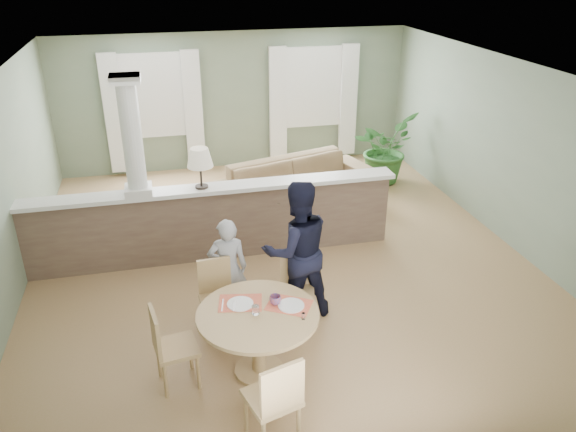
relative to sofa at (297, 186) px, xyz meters
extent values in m
plane|color=tan|center=(-0.67, -1.59, -0.41)|extent=(8.00, 8.00, 0.00)
cube|color=gray|center=(-0.67, 2.41, 0.94)|extent=(7.00, 0.02, 2.70)
cube|color=gray|center=(-4.17, -1.59, 0.94)|extent=(0.02, 8.00, 2.70)
cube|color=gray|center=(2.83, -1.59, 0.94)|extent=(0.02, 8.00, 2.70)
cube|color=gray|center=(-0.67, -5.59, 0.94)|extent=(7.00, 0.02, 2.70)
cube|color=white|center=(-0.67, -1.59, 2.29)|extent=(7.00, 8.00, 0.02)
cube|color=white|center=(-2.27, 2.38, 1.14)|extent=(1.10, 0.02, 1.50)
cube|color=white|center=(-2.27, 2.35, 1.14)|extent=(1.22, 0.04, 1.62)
cube|color=white|center=(0.93, 2.38, 1.14)|extent=(1.10, 0.02, 1.50)
cube|color=white|center=(0.93, 2.35, 1.14)|extent=(1.22, 0.04, 1.62)
cube|color=white|center=(-3.02, 2.29, 0.84)|extent=(0.35, 0.10, 2.30)
cube|color=white|center=(-1.52, 2.29, 0.84)|extent=(0.35, 0.10, 2.30)
cube|color=white|center=(0.18, 2.29, 0.84)|extent=(0.35, 0.10, 2.30)
cube|color=white|center=(1.68, 2.29, 0.84)|extent=(0.35, 0.10, 2.30)
cube|color=#77614C|center=(-1.57, -1.39, 0.11)|extent=(5.20, 0.22, 1.05)
cube|color=white|center=(-1.57, -1.39, 0.67)|extent=(5.32, 0.36, 0.06)
cube|color=white|center=(-2.57, -1.39, 0.75)|extent=(0.36, 0.36, 0.10)
cylinder|color=white|center=(-2.57, -1.39, 1.49)|extent=(0.26, 0.26, 1.39)
cube|color=white|center=(-2.57, -1.39, 2.24)|extent=(0.38, 0.38, 0.10)
cylinder|color=black|center=(-1.72, -1.39, 0.71)|extent=(0.18, 0.18, 0.03)
cylinder|color=black|center=(-1.72, -1.39, 0.87)|extent=(0.03, 0.03, 0.28)
cone|color=beige|center=(-1.72, -1.39, 1.14)|extent=(0.36, 0.36, 0.26)
imported|color=#8F6C4E|center=(0.00, 0.00, 0.00)|extent=(3.03, 1.85, 0.83)
imported|color=#2D6327|center=(1.93, 0.86, 0.25)|extent=(1.57, 1.57, 1.32)
cylinder|color=tan|center=(-1.43, -4.01, -0.39)|extent=(0.53, 0.53, 0.04)
cylinder|color=tan|center=(-1.43, -4.01, -0.03)|extent=(0.14, 0.14, 0.68)
cylinder|color=tan|center=(-1.43, -4.01, 0.33)|extent=(1.26, 1.26, 0.04)
cube|color=red|center=(-1.58, -3.79, 0.35)|extent=(0.50, 0.40, 0.01)
cube|color=red|center=(-1.09, -3.95, 0.35)|extent=(0.55, 0.51, 0.01)
cylinder|color=white|center=(-1.58, -3.82, 0.36)|extent=(0.27, 0.27, 0.01)
cylinder|color=white|center=(-1.08, -3.97, 0.36)|extent=(0.27, 0.27, 0.01)
cylinder|color=white|center=(-1.46, -4.02, 0.40)|extent=(0.08, 0.08, 0.09)
cube|color=silver|center=(-1.65, -3.86, 0.37)|extent=(0.05, 0.18, 0.00)
cube|color=silver|center=(-1.77, -3.80, 0.35)|extent=(0.05, 0.22, 0.00)
cylinder|color=white|center=(-1.01, -4.21, 0.38)|extent=(0.04, 0.04, 0.07)
cylinder|color=silver|center=(-1.01, -4.21, 0.42)|extent=(0.04, 0.04, 0.01)
imported|color=#22449F|center=(-1.23, -3.89, 0.40)|extent=(0.15, 0.15, 0.10)
cube|color=tan|center=(-1.76, -3.22, 0.02)|extent=(0.42, 0.42, 0.05)
cylinder|color=tan|center=(-1.91, -3.39, -0.21)|extent=(0.04, 0.04, 0.41)
cylinder|color=tan|center=(-1.59, -3.37, -0.21)|extent=(0.04, 0.04, 0.41)
cylinder|color=tan|center=(-1.93, -3.06, -0.21)|extent=(0.04, 0.04, 0.41)
cylinder|color=tan|center=(-1.60, -3.04, -0.21)|extent=(0.04, 0.04, 0.41)
cube|color=tan|center=(-1.77, -3.03, 0.26)|extent=(0.39, 0.06, 0.44)
cube|color=tan|center=(-0.84, -3.29, 0.03)|extent=(0.51, 0.51, 0.05)
cylinder|color=tan|center=(-1.05, -3.41, -0.20)|extent=(0.04, 0.04, 0.42)
cylinder|color=tan|center=(-0.72, -3.49, -0.20)|extent=(0.04, 0.04, 0.42)
cylinder|color=tan|center=(-0.96, -3.08, -0.20)|extent=(0.04, 0.04, 0.42)
cylinder|color=tan|center=(-0.64, -3.17, -0.20)|extent=(0.04, 0.04, 0.42)
cube|color=tan|center=(-0.79, -3.10, 0.28)|extent=(0.39, 0.14, 0.45)
cube|color=tan|center=(-1.48, -4.91, 0.06)|extent=(0.54, 0.54, 0.05)
cylinder|color=tan|center=(-1.36, -4.69, -0.19)|extent=(0.04, 0.04, 0.45)
cylinder|color=tan|center=(-1.70, -4.78, -0.19)|extent=(0.04, 0.04, 0.45)
cylinder|color=tan|center=(-1.26, -5.03, -0.19)|extent=(0.04, 0.04, 0.45)
cube|color=tan|center=(-1.43, -5.10, 0.32)|extent=(0.41, 0.16, 0.48)
cube|color=tan|center=(-2.27, -3.97, 0.03)|extent=(0.48, 0.48, 0.05)
cylinder|color=tan|center=(-2.08, -4.11, -0.20)|extent=(0.04, 0.04, 0.43)
cylinder|color=tan|center=(-2.13, -3.78, -0.20)|extent=(0.04, 0.04, 0.43)
cylinder|color=tan|center=(-2.41, -4.16, -0.20)|extent=(0.04, 0.04, 0.43)
cylinder|color=tan|center=(-2.47, -3.83, -0.20)|extent=(0.04, 0.04, 0.43)
cube|color=tan|center=(-2.46, -4.00, 0.28)|extent=(0.10, 0.40, 0.46)
imported|color=#949499|center=(-1.59, -2.88, 0.24)|extent=(0.49, 0.34, 1.30)
imported|color=black|center=(-0.78, -3.03, 0.46)|extent=(0.91, 0.74, 1.75)
camera|label=1|loc=(-2.23, -8.67, 3.69)|focal=35.00mm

